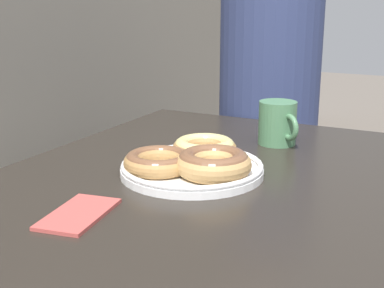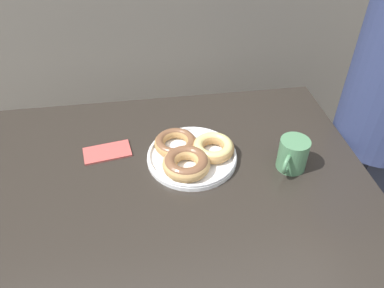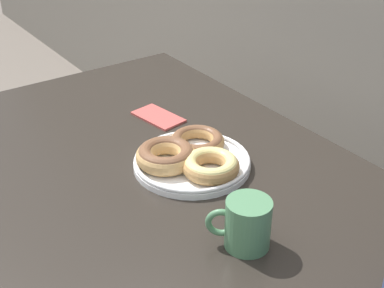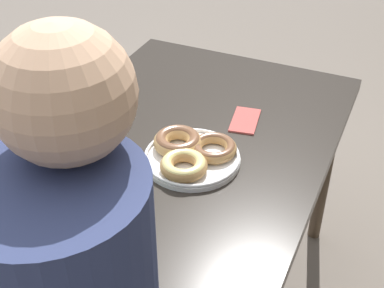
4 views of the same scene
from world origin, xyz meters
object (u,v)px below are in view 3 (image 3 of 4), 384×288
object	(u,v)px
dining_table	(150,185)
coffee_mug	(246,223)
napkin	(158,117)
donut_plate	(190,157)

from	to	relation	value
dining_table	coffee_mug	bearing A→B (deg)	-1.68
coffee_mug	dining_table	bearing A→B (deg)	178.32
dining_table	napkin	distance (m)	0.23
dining_table	coffee_mug	xyz separation A→B (m)	(0.37, -0.01, 0.12)
dining_table	napkin	xyz separation A→B (m)	(-0.17, 0.13, 0.08)
donut_plate	coffee_mug	distance (m)	0.29
donut_plate	napkin	size ratio (longest dim) A/B	1.87
napkin	donut_plate	bearing A→B (deg)	-15.81
coffee_mug	donut_plate	bearing A→B (deg)	165.86
donut_plate	coffee_mug	xyz separation A→B (m)	(0.28, -0.07, 0.02)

